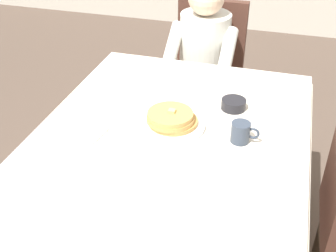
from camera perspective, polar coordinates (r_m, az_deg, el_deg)
dining_table_main at (r=1.77m, az=-0.14°, el=-4.32°), size 1.12×1.52×0.74m
chair_diner at (r=2.83m, az=5.21°, el=8.01°), size 0.44×0.45×0.93m
diner_person at (r=2.63m, az=4.66°, el=9.35°), size 0.40×0.43×1.12m
plate_breakfast at (r=1.80m, az=0.50°, el=0.12°), size 0.28×0.28×0.02m
breakfast_stack at (r=1.78m, az=0.45°, el=1.06°), size 0.21×0.21×0.07m
cup_coffee at (r=1.72m, az=9.66°, el=-0.84°), size 0.11×0.08×0.08m
bowl_butter at (r=1.94m, az=8.69°, el=2.88°), size 0.11×0.11×0.04m
syrup_pitcher at (r=1.93m, az=-6.04°, el=3.44°), size 0.08×0.08×0.07m
fork_left_of_plate at (r=1.84m, az=-5.38°, el=0.55°), size 0.02×0.18×0.00m
knife_right_of_plate at (r=1.75m, az=6.31°, el=-1.34°), size 0.03×0.20×0.00m
spoon_near_edge at (r=1.56m, az=-3.10°, el=-6.02°), size 0.15×0.02×0.00m
napkin_folded at (r=1.80m, az=-11.10°, el=-0.70°), size 0.19×0.15×0.01m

